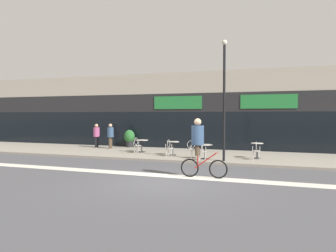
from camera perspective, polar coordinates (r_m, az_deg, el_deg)
name	(u,v)px	position (r m, az deg, el deg)	size (l,w,h in m)	color
ground_plane	(166,183)	(11.39, -0.31, -9.84)	(120.00, 120.00, 0.00)	#4C4C51
sidewalk_slab	(211,156)	(18.27, 7.56, -5.17)	(40.00, 5.50, 0.12)	gray
storefront_facade	(226,112)	(22.75, 10.10, 2.49)	(40.00, 4.06, 5.10)	#B2A899
bike_lane_stripe	(177,176)	(12.50, 1.60, -8.76)	(36.00, 0.70, 0.01)	silver
bistro_table_0	(142,143)	(19.39, -4.63, -3.02)	(0.79, 0.79, 0.72)	black
bistro_table_1	(173,145)	(17.87, 0.90, -3.41)	(0.65, 0.65, 0.75)	black
bistro_table_2	(205,149)	(16.44, 6.45, -3.94)	(0.73, 0.73, 0.72)	black
bistro_table_3	(257,148)	(17.17, 15.27, -3.65)	(0.61, 0.61, 0.78)	black
cafe_chair_0_near	(137,144)	(18.83, -5.43, -3.18)	(0.43, 0.59, 0.90)	#B7B2AD
cafe_chair_1_near	(169,147)	(17.29, 0.22, -3.64)	(0.41, 0.58, 0.90)	#B7B2AD
cafe_chair_2_near	(202,150)	(15.83, 5.97, -4.17)	(0.45, 0.60, 0.90)	#B7B2AD
cafe_chair_2_side	(193,148)	(16.59, 4.34, -3.88)	(0.59, 0.43, 0.90)	#B7B2AD
cafe_chair_3_near	(256,149)	(16.55, 15.11, -3.96)	(0.43, 0.59, 0.90)	#B7B2AD
planter_pot	(129,138)	(22.41, -6.75, -2.01)	(0.73, 0.73, 1.18)	#232326
lamp_post	(224,92)	(15.83, 9.76, 5.85)	(0.26, 0.26, 5.75)	black
cyclist_0	(199,143)	(12.17, 5.43, -2.92)	(1.75, 0.53, 2.20)	black
pedestrian_near_end	(110,134)	(21.74, -10.00, -1.33)	(0.43, 0.43, 1.62)	#4C3D2D
pedestrian_far_end	(96,133)	(22.56, -12.35, -1.28)	(0.48, 0.48, 1.59)	black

